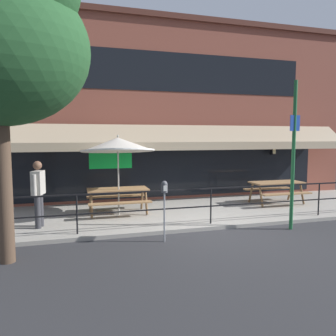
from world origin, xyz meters
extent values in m
plane|color=#2D2D30|center=(0.00, 0.00, 0.00)|extent=(120.00, 120.00, 0.00)
cube|color=#9E998E|center=(0.00, 2.00, 0.05)|extent=(15.00, 4.00, 0.10)
cube|color=brown|center=(0.00, 4.25, 3.31)|extent=(15.00, 0.50, 6.62)
cube|color=black|center=(0.00, 3.99, 4.76)|extent=(10.50, 0.02, 1.40)
cube|color=#522A21|center=(0.00, 4.19, 6.72)|extent=(15.00, 0.62, 0.20)
cube|color=black|center=(0.00, 3.99, 1.35)|extent=(12.00, 0.02, 2.30)
cube|color=#19D84C|center=(-2.25, 3.97, 1.65)|extent=(1.50, 0.02, 0.70)
cube|color=tan|center=(0.00, 3.45, 2.50)|extent=(13.80, 0.92, 0.70)
cube|color=tan|center=(0.00, 2.94, 2.10)|extent=(13.80, 0.08, 0.28)
cube|color=black|center=(4.12, 3.86, 2.03)|extent=(0.04, 0.28, 0.04)
cube|color=black|center=(4.12, 3.72, 1.85)|extent=(0.18, 0.18, 0.28)
cube|color=beige|center=(4.12, 3.72, 1.85)|extent=(0.13, 0.19, 0.20)
cylinder|color=black|center=(-3.45, 0.30, 0.57)|extent=(0.04, 0.04, 0.95)
cylinder|color=black|center=(0.00, 0.30, 0.57)|extent=(0.04, 0.04, 0.95)
cylinder|color=black|center=(3.45, 0.30, 0.57)|extent=(0.04, 0.04, 0.95)
cube|color=black|center=(0.00, 0.30, 1.05)|extent=(13.80, 0.04, 0.04)
cube|color=black|center=(0.00, 0.30, 0.57)|extent=(13.80, 0.03, 0.03)
cube|color=#997047|center=(-2.24, 2.11, 0.84)|extent=(1.80, 0.80, 0.05)
cube|color=#997047|center=(-2.24, 1.53, 0.54)|extent=(1.80, 0.26, 0.04)
cube|color=#997047|center=(-2.24, 2.69, 0.54)|extent=(1.80, 0.26, 0.04)
cylinder|color=brown|center=(-1.44, 1.79, 0.47)|extent=(0.07, 0.30, 0.73)
cylinder|color=brown|center=(-1.44, 2.43, 0.47)|extent=(0.07, 0.30, 0.73)
cylinder|color=brown|center=(-3.04, 1.79, 0.47)|extent=(0.07, 0.30, 0.73)
cylinder|color=brown|center=(-3.04, 2.43, 0.47)|extent=(0.07, 0.30, 0.73)
cube|color=#997047|center=(3.25, 2.12, 0.84)|extent=(1.80, 0.80, 0.05)
cube|color=#997047|center=(3.25, 1.54, 0.54)|extent=(1.80, 0.26, 0.04)
cube|color=#997047|center=(3.25, 2.70, 0.54)|extent=(1.80, 0.26, 0.04)
cylinder|color=brown|center=(4.05, 1.80, 0.47)|extent=(0.07, 0.30, 0.73)
cylinder|color=brown|center=(4.05, 2.44, 0.47)|extent=(0.07, 0.30, 0.73)
cylinder|color=brown|center=(2.45, 1.80, 0.47)|extent=(0.07, 0.30, 0.73)
cylinder|color=brown|center=(2.45, 2.44, 0.47)|extent=(0.07, 0.30, 0.73)
cylinder|color=#B7B2A8|center=(-2.24, 1.95, 1.25)|extent=(0.04, 0.04, 2.30)
cone|color=silver|center=(-2.24, 1.95, 2.20)|extent=(2.10, 2.13, 0.59)
cylinder|color=white|center=(-2.24, 1.95, 2.01)|extent=(2.14, 2.14, 0.24)
sphere|color=#B7B2A8|center=(-2.24, 1.95, 2.44)|extent=(0.07, 0.07, 0.07)
cylinder|color=#333338|center=(-4.40, 1.07, 0.53)|extent=(0.15, 0.15, 0.86)
cylinder|color=#333338|center=(-4.36, 1.26, 0.53)|extent=(0.15, 0.15, 0.86)
cube|color=#B2ADA3|center=(-4.38, 1.16, 1.26)|extent=(0.33, 0.45, 0.60)
cylinder|color=#B2ADA3|center=(-4.44, 0.91, 1.23)|extent=(0.10, 0.10, 0.54)
cylinder|color=#B2ADA3|center=(-4.32, 1.42, 1.23)|extent=(0.10, 0.10, 0.54)
sphere|color=brown|center=(-4.38, 1.16, 1.70)|extent=(0.22, 0.22, 0.22)
cylinder|color=gray|center=(-1.52, -0.53, 0.57)|extent=(0.04, 0.04, 1.15)
cylinder|color=#4C4C51|center=(-1.52, -0.53, 1.25)|extent=(0.15, 0.15, 0.20)
sphere|color=#4C4C51|center=(-1.52, -0.53, 1.35)|extent=(0.14, 0.14, 0.14)
cube|color=silver|center=(-1.52, -0.61, 1.26)|extent=(0.08, 0.01, 0.13)
cylinder|color=#1E6033|center=(1.95, -0.45, 1.92)|extent=(0.09, 0.09, 3.84)
cube|color=blue|center=(1.95, -0.47, 2.77)|extent=(0.28, 0.02, 0.40)
cylinder|color=brown|center=(-4.76, -0.90, 1.47)|extent=(0.28, 0.28, 2.94)
camera|label=1|loc=(-3.45, -7.65, 2.42)|focal=35.00mm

